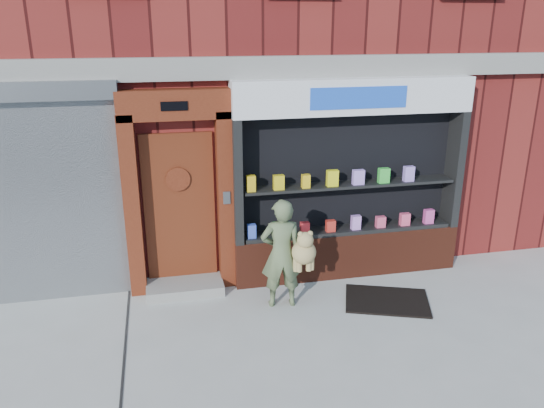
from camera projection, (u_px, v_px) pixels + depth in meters
name	position (u px, v px, depth m)	size (l,w,h in m)	color
ground	(257.00, 352.00, 6.32)	(80.00, 80.00, 0.00)	#9E9E99
building	(199.00, 8.00, 10.56)	(12.00, 8.16, 8.00)	#561413
shutter_bay	(4.00, 184.00, 6.94)	(3.10, 0.30, 3.04)	gray
red_door_bay	(179.00, 194.00, 7.41)	(1.52, 0.58, 2.90)	#4E1B0D
pharmacy_bay	(349.00, 189.00, 7.90)	(3.50, 0.41, 3.00)	#572114
woman	(285.00, 253.00, 7.14)	(0.75, 0.47, 1.54)	#556542
doormat	(387.00, 301.00, 7.46)	(1.15, 0.80, 0.03)	black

